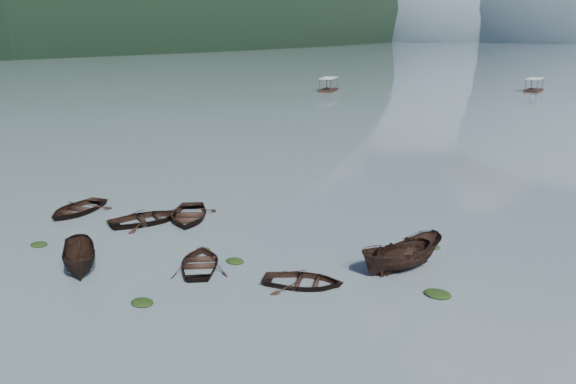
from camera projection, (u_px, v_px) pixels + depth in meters
The scene contains 20 objects.
ground_plane at pixel (144, 296), 25.31m from camera, with size 2400.00×2400.00×0.00m, color slate.
haze_mtn_a at pixel (454, 40), 888.17m from camera, with size 520.00×520.00×280.00m, color #475666.
rowboat_0 at pixel (77, 213), 36.97m from camera, with size 3.26×4.56×0.94m, color black.
rowboat_1 at pixel (147, 223), 35.04m from camera, with size 3.24×4.54×0.94m, color black.
rowboat_2 at pixel (81, 270), 28.05m from camera, with size 1.57×4.18×1.62m, color black.
rowboat_3 at pixel (201, 267), 28.46m from camera, with size 2.87×4.02×0.83m, color black.
rowboat_4 at pixel (303, 285), 26.37m from camera, with size 2.73×3.82×0.79m, color black.
rowboat_5 at pixel (396, 271), 27.98m from camera, with size 1.60×4.26×1.65m, color black.
rowboat_6 at pixel (188, 219), 35.65m from camera, with size 3.42×4.79×0.99m, color black.
rowboat_8 at pixel (407, 268), 28.34m from camera, with size 1.69×4.50×1.74m, color black.
weed_clump_0 at pixel (39, 245), 31.30m from camera, with size 1.03×0.84×0.22m, color black.
weed_clump_1 at pixel (235, 262), 29.03m from camera, with size 1.01×0.81×0.22m, color black.
weed_clump_2 at pixel (142, 304), 24.57m from camera, with size 1.08×0.87×0.24m, color black.
weed_clump_3 at pixel (412, 253), 30.23m from camera, with size 0.88×0.74×0.20m, color black.
weed_clump_4 at pixel (437, 295), 25.36m from camera, with size 1.24×0.99×0.26m, color black.
weed_clump_5 at pixel (113, 222), 35.10m from camera, with size 0.90×0.72×0.19m, color black.
weed_clump_6 at pixel (203, 250), 30.59m from camera, with size 0.84×0.70×0.18m, color black.
weed_clump_7 at pixel (432, 248), 30.97m from camera, with size 0.97×0.78×0.21m, color black.
pontoon_left at pixel (328, 91), 113.46m from camera, with size 2.75×6.60×2.53m, color black, non-canonical shape.
pontoon_centre at pixel (533, 91), 113.07m from camera, with size 2.66×6.38×2.44m, color black, non-canonical shape.
Camera 1 is at (17.96, -15.85, 11.46)m, focal length 35.00 mm.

